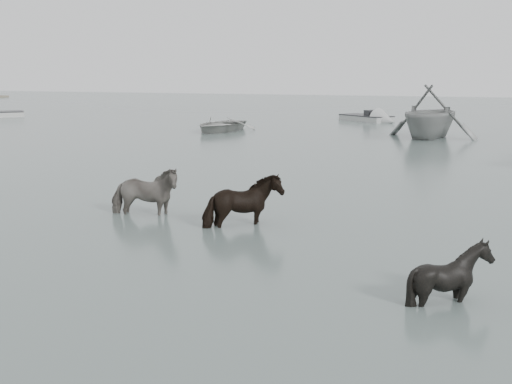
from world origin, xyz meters
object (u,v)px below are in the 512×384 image
at_px(rowboat_lead, 220,123).
at_px(pony_black, 451,260).
at_px(pony_pinto, 144,185).
at_px(pony_dark, 244,194).

bearing_deg(rowboat_lead, pony_black, -55.45).
height_order(pony_pinto, pony_black, pony_pinto).
relative_size(pony_pinto, rowboat_lead, 0.40).
bearing_deg(pony_black, rowboat_lead, 34.81).
bearing_deg(pony_dark, pony_pinto, 106.50).
height_order(pony_pinto, pony_dark, pony_dark).
height_order(pony_dark, rowboat_lead, pony_dark).
distance_m(pony_black, rowboat_lead, 26.57).
relative_size(pony_black, rowboat_lead, 0.30).
bearing_deg(pony_pinto, pony_black, -129.44).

